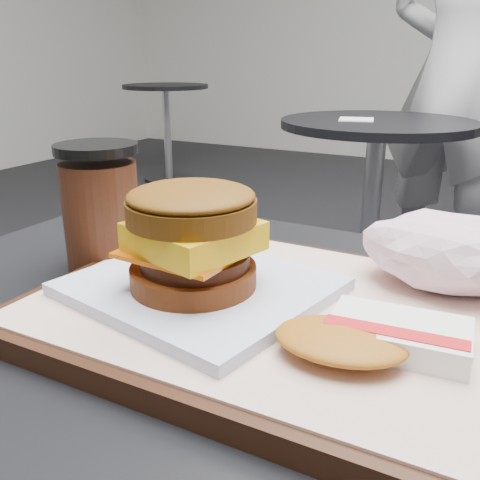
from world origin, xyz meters
name	(u,v)px	position (x,y,z in m)	size (l,w,h in m)	color
serving_tray	(275,313)	(-0.02, 0.04, 0.78)	(0.38, 0.28, 0.02)	black
breakfast_sandwich	(195,250)	(-0.08, 0.02, 0.83)	(0.22, 0.20, 0.09)	white
hash_brown	(373,337)	(0.06, 0.01, 0.80)	(0.12, 0.10, 0.02)	white
crumpled_wrapper	(447,251)	(0.09, 0.14, 0.82)	(0.14, 0.11, 0.06)	white
coffee_cup	(101,210)	(-0.23, 0.08, 0.83)	(0.08, 0.08, 0.12)	#3D1B0E
neighbor_table	(374,174)	(-0.35, 1.65, 0.55)	(0.70, 0.70, 0.75)	black
napkin	(356,119)	(-0.42, 1.61, 0.75)	(0.12, 0.12, 0.00)	white
patron	(460,73)	(-0.16, 2.17, 0.90)	(0.66, 0.43, 1.80)	silver
bg_table_mid	(166,109)	(-2.40, 3.20, 0.56)	(0.66, 0.66, 0.75)	black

